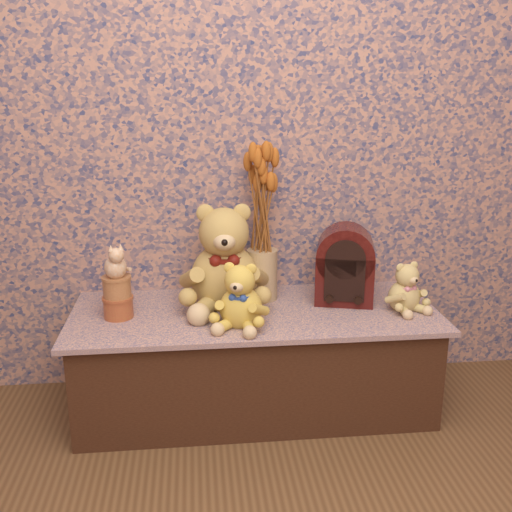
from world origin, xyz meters
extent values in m
cube|color=navy|center=(0.00, 1.50, 1.30)|extent=(3.00, 0.10, 2.60)
cube|color=navy|center=(0.00, 1.21, 0.21)|extent=(1.45, 0.59, 0.43)
cylinder|color=tan|center=(0.04, 1.34, 0.53)|extent=(0.15, 0.15, 0.21)
cylinder|color=#AE7033|center=(-0.53, 1.20, 0.47)|extent=(0.14, 0.14, 0.08)
cylinder|color=tan|center=(-0.53, 1.20, 0.55)|extent=(0.13, 0.13, 0.08)
camera|label=1|loc=(-0.23, -0.97, 1.30)|focal=41.48mm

